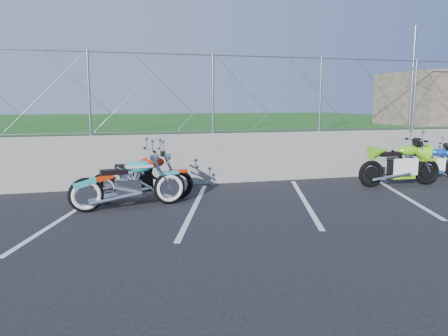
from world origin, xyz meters
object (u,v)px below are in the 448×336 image
object	(u,v)px
cruiser_turquoise	(130,185)
sportbike_blue	(432,164)
naked_orange	(143,180)
sportbike_green	(401,166)

from	to	relation	value
cruiser_turquoise	sportbike_blue	xyz separation A→B (m)	(8.21, 1.29, -0.05)
naked_orange	sportbike_blue	world-z (taller)	naked_orange
cruiser_turquoise	sportbike_green	bearing A→B (deg)	-4.48
cruiser_turquoise	sportbike_blue	distance (m)	8.32
naked_orange	sportbike_blue	distance (m)	7.95
naked_orange	sportbike_green	bearing A→B (deg)	0.01
cruiser_turquoise	naked_orange	world-z (taller)	cruiser_turquoise
cruiser_turquoise	naked_orange	xyz separation A→B (m)	(0.30, 0.53, 0.00)
sportbike_green	cruiser_turquoise	bearing A→B (deg)	-171.88
naked_orange	cruiser_turquoise	bearing A→B (deg)	-120.13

